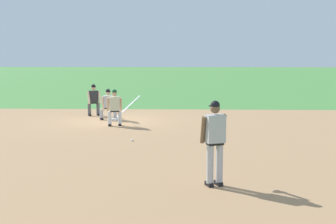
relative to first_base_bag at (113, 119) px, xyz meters
name	(u,v)px	position (x,y,z in m)	size (l,w,h in m)	color
ground_plane	(113,120)	(0.00, 0.00, -0.04)	(160.00, 160.00, 0.00)	#47843D
infield_dirt_patch	(147,142)	(-4.94, -1.86, -0.04)	(18.00, 18.00, 0.01)	#A87F56
foul_line_stripe	(130,105)	(5.92, 0.00, -0.04)	(11.84, 0.10, 0.00)	white
first_base_bag	(113,119)	(0.00, 0.00, 0.00)	(0.38, 0.38, 0.09)	white
baseball	(132,140)	(-4.74, -1.35, -0.01)	(0.07, 0.07, 0.07)	white
pitcher	(215,138)	(-9.83, -3.71, 1.01)	(0.81, 0.60, 1.86)	black
first_baseman	(109,103)	(0.24, 0.22, 0.69)	(0.85, 0.96, 1.34)	black
baserunner	(115,106)	(-1.52, -0.29, 0.75)	(0.52, 0.64, 1.46)	black
umpire	(94,99)	(1.47, 1.12, 0.75)	(0.59, 0.67, 1.46)	black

